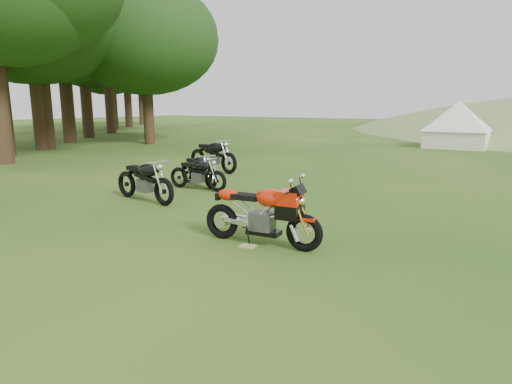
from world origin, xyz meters
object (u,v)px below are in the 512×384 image
Objects in this scene: sport_motorcycle at (261,209)px; vintage_moto_d at (197,173)px; vintage_moto_b at (198,169)px; vintage_moto_a at (144,179)px; vintage_moto_c at (213,154)px; tent_left at (458,123)px; plywood_board at (248,246)px.

sport_motorcycle is 1.13× the size of vintage_moto_d.
vintage_moto_a is at bearing -64.11° from vintage_moto_b.
vintage_moto_c is (-5.27, 5.30, -0.01)m from sport_motorcycle.
sport_motorcycle is 0.67× the size of tent_left.
tent_left is (3.58, 15.49, 0.77)m from vintage_moto_d.
vintage_moto_a reaches higher than vintage_moto_d.
vintage_moto_c is (-1.22, 2.10, 0.10)m from vintage_moto_b.
tent_left reaches higher than vintage_moto_d.
vintage_moto_a reaches higher than plywood_board.
tent_left is at bearing 78.00° from vintage_moto_c.
vintage_moto_b reaches higher than vintage_moto_d.
sport_motorcycle is 0.89× the size of vintage_moto_c.
vintage_moto_c is 13.95m from tent_left.
vintage_moto_d is at bearing 140.42° from plywood_board.
sport_motorcycle is at bearing 60.09° from plywood_board.
plywood_board is at bearing -22.30° from vintage_moto_b.
plywood_board is 5.22m from vintage_moto_b.
sport_motorcycle is at bearing -35.40° from vintage_moto_c.
vintage_moto_a is at bearing -97.93° from vintage_moto_d.
tent_left is (0.01, 18.44, 1.20)m from plywood_board.
tent_left reaches higher than plywood_board.
vintage_moto_a is at bearing 156.99° from sport_motorcycle.
sport_motorcycle is at bearing -19.77° from vintage_moto_b.
vintage_moto_a is 1.66m from vintage_moto_d.
plywood_board is (-0.12, -0.20, -0.55)m from sport_motorcycle.
tent_left is at bearing 89.97° from plywood_board.
tent_left reaches higher than vintage_moto_b.
vintage_moto_b is at bearing -50.08° from vintage_moto_c.
vintage_moto_c is 0.75× the size of tent_left.
vintage_moto_d reaches higher than plywood_board.
plywood_board is 18.48m from tent_left.
tent_left is at bearing 83.37° from sport_motorcycle.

